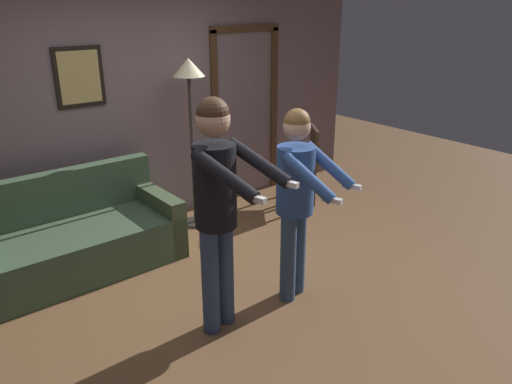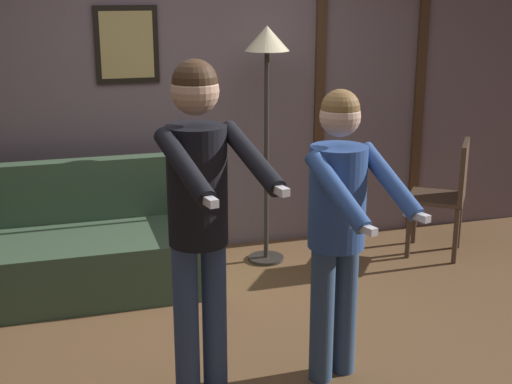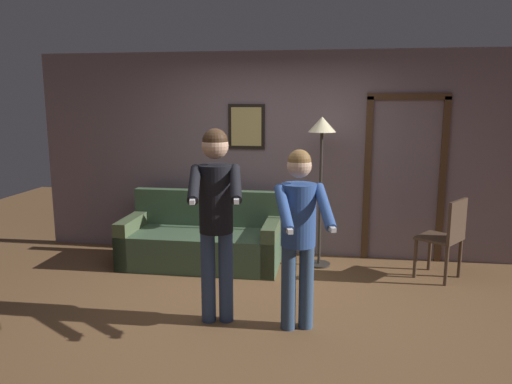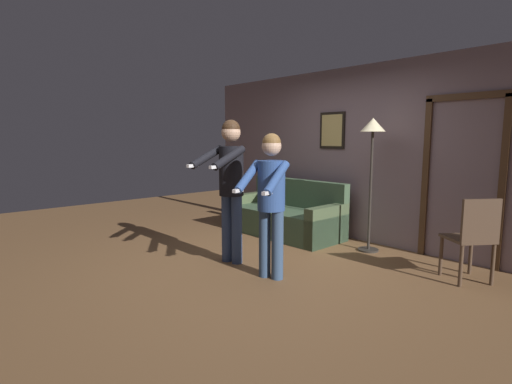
# 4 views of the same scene
# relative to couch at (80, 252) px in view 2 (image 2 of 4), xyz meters

# --- Properties ---
(ground_plane) EXTENTS (12.00, 12.00, 0.00)m
(ground_plane) POSITION_rel_couch_xyz_m (0.88, -1.30, -0.28)
(ground_plane) COLOR brown
(back_wall_assembly) EXTENTS (6.40, 0.10, 2.60)m
(back_wall_assembly) POSITION_rel_couch_xyz_m (0.90, 0.61, 1.02)
(back_wall_assembly) COLOR slate
(back_wall_assembly) RESTS_ON ground_plane
(couch) EXTENTS (1.91, 0.87, 0.87)m
(couch) POSITION_rel_couch_xyz_m (0.00, 0.00, 0.00)
(couch) COLOR #40593E
(couch) RESTS_ON ground_plane
(torchiere_lamp) EXTENTS (0.33, 0.33, 1.81)m
(torchiere_lamp) POSITION_rel_couch_xyz_m (1.43, 0.17, 1.23)
(torchiere_lamp) COLOR #332D28
(torchiere_lamp) RESTS_ON ground_plane
(person_standing_left) EXTENTS (0.54, 0.75, 1.76)m
(person_standing_left) POSITION_rel_couch_xyz_m (0.57, -1.56, 0.80)
(person_standing_left) COLOR #354974
(person_standing_left) RESTS_ON ground_plane
(person_standing_right) EXTENTS (0.55, 0.66, 1.60)m
(person_standing_right) POSITION_rel_couch_xyz_m (1.30, -1.59, 0.67)
(person_standing_right) COLOR #344D6F
(person_standing_right) RESTS_ON ground_plane
(dining_chair_distant) EXTENTS (0.59, 0.59, 0.93)m
(dining_chair_distant) POSITION_rel_couch_xyz_m (2.84, -0.09, 0.25)
(dining_chair_distant) COLOR #4C3828
(dining_chair_distant) RESTS_ON ground_plane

